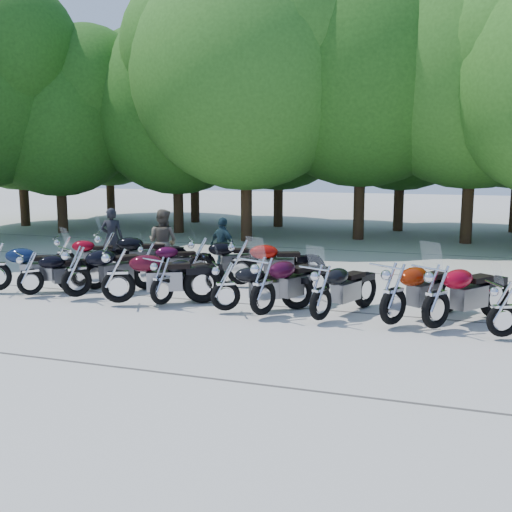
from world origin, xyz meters
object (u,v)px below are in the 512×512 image
(motorcycle_16, at_px, (241,260))
(motorcycle_12, at_px, (65,253))
(motorcycle_13, at_px, (107,252))
(motorcycle_6, at_px, (263,284))
(motorcycle_3, at_px, (118,274))
(rider_0, at_px, (112,238))
(motorcycle_8, at_px, (394,292))
(motorcycle_10, at_px, (504,308))
(motorcycle_1, at_px, (30,272))
(motorcycle_5, at_px, (226,285))
(motorcycle_15, at_px, (200,257))
(motorcycle_9, at_px, (436,294))
(rider_2, at_px, (223,246))
(motorcycle_4, at_px, (162,279))
(motorcycle_14, at_px, (148,260))
(motorcycle_2, at_px, (76,270))
(motorcycle_7, at_px, (321,291))
(rider_1, at_px, (163,242))

(motorcycle_16, bearing_deg, motorcycle_12, 67.22)
(motorcycle_13, bearing_deg, motorcycle_6, -138.61)
(motorcycle_3, bearing_deg, motorcycle_16, -61.78)
(motorcycle_13, height_order, rider_0, rider_0)
(motorcycle_3, relative_size, motorcycle_12, 1.19)
(motorcycle_8, bearing_deg, motorcycle_10, -151.96)
(motorcycle_1, relative_size, motorcycle_5, 0.99)
(motorcycle_1, height_order, motorcycle_15, motorcycle_15)
(motorcycle_1, relative_size, rider_0, 1.21)
(motorcycle_12, height_order, motorcycle_13, motorcycle_13)
(motorcycle_9, height_order, rider_2, rider_2)
(rider_2, bearing_deg, motorcycle_1, 76.04)
(motorcycle_1, distance_m, motorcycle_4, 3.35)
(motorcycle_14, distance_m, motorcycle_15, 1.39)
(motorcycle_10, xyz_separation_m, rider_2, (-6.99, 4.22, 0.20))
(motorcycle_8, relative_size, motorcycle_12, 1.18)
(motorcycle_2, relative_size, motorcycle_14, 1.22)
(motorcycle_10, bearing_deg, motorcycle_14, 49.84)
(motorcycle_13, relative_size, motorcycle_15, 1.06)
(rider_0, relative_size, rider_2, 1.11)
(motorcycle_3, height_order, motorcycle_15, motorcycle_3)
(motorcycle_6, height_order, motorcycle_10, motorcycle_6)
(motorcycle_1, distance_m, motorcycle_5, 4.86)
(motorcycle_2, height_order, motorcycle_15, motorcycle_2)
(rider_0, bearing_deg, motorcycle_15, 139.00)
(motorcycle_9, bearing_deg, motorcycle_8, 34.87)
(motorcycle_1, height_order, motorcycle_8, motorcycle_8)
(motorcycle_7, xyz_separation_m, motorcycle_8, (1.38, 0.10, 0.06))
(motorcycle_13, bearing_deg, motorcycle_12, 64.46)
(rider_0, bearing_deg, motorcycle_12, 42.38)
(motorcycle_9, relative_size, motorcycle_12, 1.20)
(motorcycle_8, distance_m, motorcycle_9, 0.79)
(motorcycle_10, distance_m, motorcycle_16, 6.54)
(motorcycle_3, relative_size, motorcycle_10, 1.21)
(motorcycle_2, height_order, rider_1, rider_1)
(motorcycle_6, xyz_separation_m, motorcycle_14, (-3.98, 2.61, -0.13))
(motorcycle_1, bearing_deg, motorcycle_3, -144.51)
(motorcycle_1, relative_size, motorcycle_16, 0.88)
(motorcycle_3, relative_size, rider_0, 1.44)
(motorcycle_14, bearing_deg, motorcycle_3, 159.54)
(motorcycle_2, bearing_deg, rider_2, -83.60)
(rider_1, height_order, rider_2, rider_1)
(motorcycle_6, relative_size, motorcycle_14, 1.23)
(motorcycle_3, bearing_deg, motorcycle_15, -39.64)
(motorcycle_7, bearing_deg, motorcycle_3, 23.16)
(motorcycle_2, relative_size, motorcycle_7, 1.07)
(motorcycle_10, height_order, rider_0, rider_0)
(motorcycle_13, height_order, motorcycle_14, motorcycle_13)
(motorcycle_2, relative_size, motorcycle_3, 0.98)
(motorcycle_9, height_order, rider_0, rider_0)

